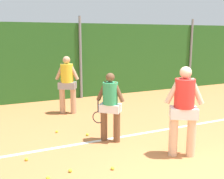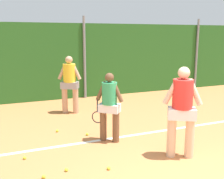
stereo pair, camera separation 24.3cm
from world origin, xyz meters
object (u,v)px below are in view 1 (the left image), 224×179
tennis_ball_6 (113,168)px  tennis_ball_7 (61,107)px  tennis_ball_4 (87,134)px  tennis_ball_10 (26,159)px  tennis_ball_5 (48,178)px  player_midcourt (110,104)px  tennis_ball_2 (57,131)px  tennis_ball_0 (183,91)px  player_backcourt_far (67,82)px  tennis_ball_8 (70,170)px  player_foreground_near (184,107)px

tennis_ball_6 → tennis_ball_7: size_ratio=1.00×
tennis_ball_4 → tennis_ball_10: 1.72m
tennis_ball_5 → tennis_ball_6: (1.14, -0.14, 0.00)m
player_midcourt → tennis_ball_2: 1.68m
tennis_ball_0 → tennis_ball_7: bearing=-174.8°
player_backcourt_far → tennis_ball_8: 3.91m
tennis_ball_8 → tennis_ball_10: size_ratio=1.00×
tennis_ball_0 → tennis_ball_4: size_ratio=1.00×
player_backcourt_far → tennis_ball_0: size_ratio=27.09×
tennis_ball_2 → tennis_ball_6: 2.37m
tennis_ball_4 → tennis_ball_8: bearing=-118.9°
player_foreground_near → tennis_ball_6: player_foreground_near is taller
tennis_ball_7 → player_foreground_near: bearing=-73.3°
tennis_ball_2 → tennis_ball_5: 2.27m
tennis_ball_5 → tennis_ball_0: bearing=36.1°
tennis_ball_2 → tennis_ball_10: bearing=-124.6°
tennis_ball_0 → tennis_ball_2: size_ratio=1.00×
tennis_ball_8 → tennis_ball_10: bearing=129.9°
tennis_ball_7 → tennis_ball_10: (-1.55, -3.57, 0.00)m
tennis_ball_4 → tennis_ball_5: same height
player_foreground_near → tennis_ball_2: (-2.03, 2.34, -0.99)m
player_midcourt → tennis_ball_7: bearing=-41.8°
player_midcourt → tennis_ball_10: (-1.91, -0.26, -0.86)m
tennis_ball_4 → player_foreground_near: bearing=-52.5°
player_midcourt → tennis_ball_5: bearing=76.5°
tennis_ball_4 → tennis_ball_8: size_ratio=1.00×
tennis_ball_8 → tennis_ball_10: 1.03m
tennis_ball_8 → tennis_ball_7: bearing=78.5°
tennis_ball_5 → tennis_ball_8: size_ratio=1.00×
tennis_ball_0 → player_midcourt: bearing=-143.4°
player_backcourt_far → tennis_ball_8: (-0.95, -3.67, -0.97)m
tennis_ball_7 → tennis_ball_8: same height
tennis_ball_2 → tennis_ball_10: (-0.89, -1.29, 0.00)m
tennis_ball_10 → tennis_ball_5: bearing=-74.4°
tennis_ball_7 → tennis_ball_8: size_ratio=1.00×
tennis_ball_2 → tennis_ball_6: (0.50, -2.32, 0.00)m
player_midcourt → tennis_ball_4: size_ratio=24.17×
tennis_ball_8 → tennis_ball_6: bearing=-17.7°
player_backcourt_far → tennis_ball_8: player_backcourt_far is taller
tennis_ball_5 → tennis_ball_6: bearing=-6.9°
tennis_ball_4 → tennis_ball_8: 1.79m
tennis_ball_5 → tennis_ball_6: size_ratio=1.00×
player_midcourt → player_backcourt_far: player_backcourt_far is taller
player_midcourt → tennis_ball_5: (-1.66, -1.15, -0.86)m
tennis_ball_6 → tennis_ball_8: (-0.73, 0.23, 0.00)m
tennis_ball_2 → player_backcourt_far: bearing=65.4°
tennis_ball_0 → tennis_ball_7: (-5.48, -0.50, 0.00)m
tennis_ball_8 → player_backcourt_far: bearing=75.4°
tennis_ball_2 → tennis_ball_7: same height
player_midcourt → tennis_ball_0: size_ratio=24.17×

